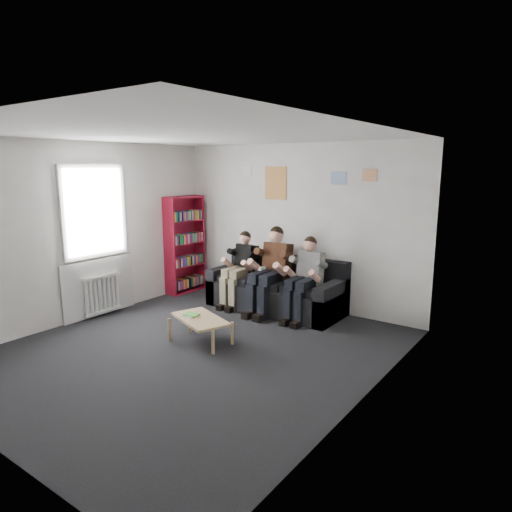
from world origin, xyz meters
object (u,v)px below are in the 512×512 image
(person_right, at_px, (304,279))
(person_left, at_px, (239,269))
(sofa, at_px, (277,291))
(coffee_table, at_px, (200,321))
(bookshelf, at_px, (185,245))
(person_middle, at_px, (270,271))

(person_right, bearing_deg, person_left, 176.28)
(sofa, xyz_separation_m, person_left, (-0.62, -0.20, 0.33))
(person_right, bearing_deg, coffee_table, -115.43)
(coffee_table, bearing_deg, person_right, 68.23)
(coffee_table, xyz_separation_m, person_right, (0.65, 1.62, 0.34))
(bookshelf, bearing_deg, coffee_table, -39.82)
(person_middle, distance_m, person_right, 0.62)
(bookshelf, relative_size, person_middle, 1.30)
(person_middle, bearing_deg, sofa, 86.96)
(bookshelf, bearing_deg, person_middle, -2.11)
(sofa, distance_m, coffee_table, 1.82)
(bookshelf, relative_size, person_right, 1.40)
(bookshelf, bearing_deg, person_right, -1.03)
(coffee_table, relative_size, person_right, 0.67)
(bookshelf, bearing_deg, person_left, -3.56)
(person_left, relative_size, person_right, 0.98)
(sofa, height_order, person_left, person_left)
(sofa, bearing_deg, person_right, -17.73)
(person_left, bearing_deg, person_right, 8.14)
(person_middle, bearing_deg, person_right, -2.44)
(person_middle, height_order, person_right, person_middle)
(sofa, bearing_deg, person_left, -162.39)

